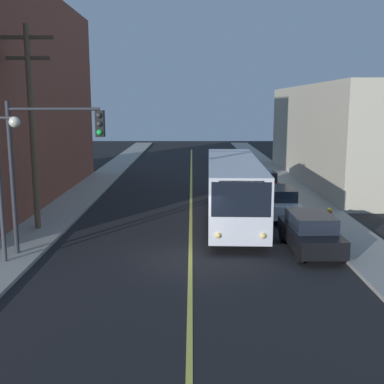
{
  "coord_description": "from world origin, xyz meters",
  "views": [
    {
      "loc": [
        0.06,
        -18.13,
        6.07
      ],
      "look_at": [
        0.0,
        3.72,
        2.0
      ],
      "focal_mm": 44.71,
      "sensor_mm": 36.0,
      "label": 1
    }
  ],
  "objects": [
    {
      "name": "street_lamp_left",
      "position": [
        -6.83,
        -0.74,
        3.74
      ],
      "size": [
        0.98,
        0.4,
        5.5
      ],
      "color": "#38383D",
      "rests_on": "sidewalk_left"
    },
    {
      "name": "fire_hydrant",
      "position": [
        6.85,
        4.85,
        0.58
      ],
      "size": [
        0.44,
        0.26,
        0.84
      ],
      "color": "red",
      "rests_on": "sidewalk_right"
    },
    {
      "name": "parked_car_black",
      "position": [
        4.95,
        0.93,
        0.84
      ],
      "size": [
        1.91,
        4.44,
        1.62
      ],
      "color": "black",
      "rests_on": "ground"
    },
    {
      "name": "lane_stripe_center",
      "position": [
        0.0,
        15.0,
        0.01
      ],
      "size": [
        0.16,
        60.0,
        0.01
      ],
      "primitive_type": "cube",
      "color": "#D8CC4C",
      "rests_on": "ground"
    },
    {
      "name": "ground_plane",
      "position": [
        0.0,
        0.0,
        0.0
      ],
      "size": [
        120.0,
        120.0,
        0.0
      ],
      "primitive_type": "plane",
      "color": "black"
    },
    {
      "name": "utility_pole_near",
      "position": [
        -7.36,
        4.19,
        5.35
      ],
      "size": [
        2.4,
        0.28,
        9.42
      ],
      "color": "brown",
      "rests_on": "sidewalk_left"
    },
    {
      "name": "parked_car_red",
      "position": [
        4.75,
        13.54,
        0.84
      ],
      "size": [
        1.91,
        4.44,
        1.62
      ],
      "color": "maroon",
      "rests_on": "ground"
    },
    {
      "name": "building_right_warehouse",
      "position": [
        14.49,
        19.76,
        3.71
      ],
      "size": [
        12.0,
        23.79,
        7.41
      ],
      "color": "beige",
      "rests_on": "ground"
    },
    {
      "name": "city_bus",
      "position": [
        2.2,
        6.19,
        1.82
      ],
      "size": [
        2.96,
        12.22,
        3.2
      ],
      "color": "silver",
      "rests_on": "ground"
    },
    {
      "name": "sidewalk_right",
      "position": [
        7.25,
        10.0,
        0.07
      ],
      "size": [
        2.5,
        90.0,
        0.15
      ],
      "primitive_type": "cube",
      "color": "gray",
      "rests_on": "ground"
    },
    {
      "name": "parked_car_silver",
      "position": [
        4.7,
        7.06,
        0.84
      ],
      "size": [
        1.83,
        4.4,
        1.62
      ],
      "color": "#B7B7BC",
      "rests_on": "ground"
    },
    {
      "name": "sidewalk_left",
      "position": [
        -7.25,
        10.0,
        0.07
      ],
      "size": [
        2.5,
        90.0,
        0.15
      ],
      "primitive_type": "cube",
      "color": "gray",
      "rests_on": "ground"
    },
    {
      "name": "traffic_signal_left_corner",
      "position": [
        -5.41,
        0.25,
        4.3
      ],
      "size": [
        3.75,
        0.48,
        6.0
      ],
      "color": "#2D2D33",
      "rests_on": "sidewalk_left"
    }
  ]
}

